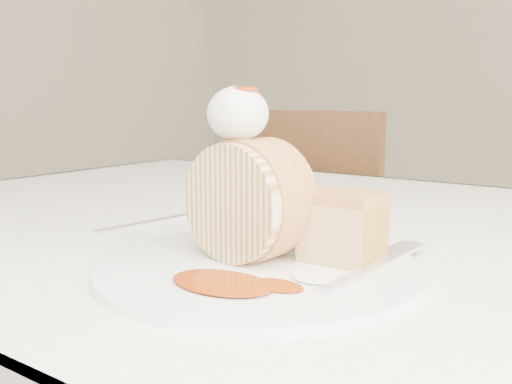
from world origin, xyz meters
The scene contains 10 objects.
table centered at (0.00, 0.20, 0.66)m, with size 1.40×0.90×0.75m.
chair_far centered at (-0.39, 0.88, 0.50)m, with size 0.43×0.43×0.88m.
plate centered at (0.04, -0.01, 0.75)m, with size 0.30×0.30×0.01m, color white.
roulade_slice centered at (0.03, 0.00, 0.81)m, with size 0.11×0.11×0.06m, color beige.
cake_chunk centered at (0.10, 0.05, 0.79)m, with size 0.07×0.06×0.06m, color #B58844.
whipped_cream centered at (0.01, 0.00, 0.89)m, with size 0.06×0.06×0.05m, color white.
caramel_drizzle centered at (0.02, 0.00, 0.92)m, with size 0.03×0.02×0.01m, color #862A05.
caramel_pool centered at (0.06, -0.07, 0.76)m, with size 0.09×0.06×0.00m, color #862A05, non-canonical shape.
fork centered at (0.14, 0.02, 0.76)m, with size 0.02×0.18×0.00m, color silver.
spoon centered at (-0.18, 0.07, 0.75)m, with size 0.03×0.17×0.00m, color silver.
Camera 1 is at (0.34, -0.42, 0.91)m, focal length 40.00 mm.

